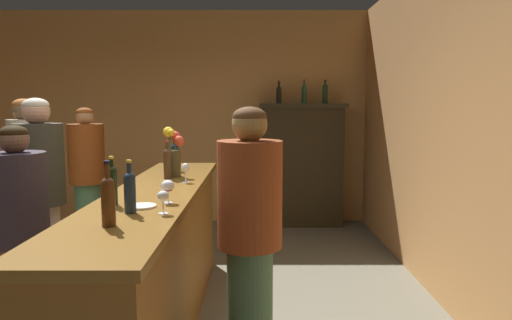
{
  "coord_description": "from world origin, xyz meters",
  "views": [
    {
      "loc": [
        1.16,
        -2.95,
        1.65
      ],
      "look_at": [
        1.15,
        0.68,
        1.22
      ],
      "focal_mm": 32.29,
      "sensor_mm": 36.0,
      "label": 1
    }
  ],
  "objects_px": {
    "bartender": "(251,237)",
    "wine_bottle_chardonnay": "(176,155)",
    "wine_bottle_syrah": "(110,198)",
    "wine_glass_rear": "(169,187)",
    "patron_near_entrance": "(89,177)",
    "patron_by_cabinet": "(42,197)",
    "patron_tall": "(21,234)",
    "bar_counter": "(158,263)",
    "wine_bottle_rose": "(169,162)",
    "display_bottle_midleft": "(306,93)",
    "patron_in_navy": "(30,184)",
    "wine_bottle_malbec": "(113,183)",
    "cheese_plate": "(143,206)",
    "display_cabinet": "(304,162)",
    "wine_glass_front": "(187,169)",
    "display_bottle_left": "(280,94)",
    "flower_arrangement": "(174,154)",
    "wine_bottle_riesling": "(131,190)",
    "wine_glass_mid": "(164,197)",
    "display_bottle_center": "(326,93)"
  },
  "relations": [
    {
      "from": "wine_bottle_syrah",
      "to": "wine_glass_mid",
      "type": "xyz_separation_m",
      "value": [
        0.21,
        0.26,
        -0.04
      ]
    },
    {
      "from": "patron_near_entrance",
      "to": "bartender",
      "type": "xyz_separation_m",
      "value": [
        1.78,
        -2.33,
        0.01
      ]
    },
    {
      "from": "patron_by_cabinet",
      "to": "wine_bottle_syrah",
      "type": "bearing_deg",
      "value": -24.28
    },
    {
      "from": "wine_bottle_riesling",
      "to": "display_bottle_midleft",
      "type": "height_order",
      "value": "display_bottle_midleft"
    },
    {
      "from": "wine_bottle_malbec",
      "to": "wine_bottle_rose",
      "type": "xyz_separation_m",
      "value": [
        0.14,
        0.99,
        0.01
      ]
    },
    {
      "from": "patron_near_entrance",
      "to": "bartender",
      "type": "distance_m",
      "value": 2.93
    },
    {
      "from": "bartender",
      "to": "wine_bottle_chardonnay",
      "type": "bearing_deg",
      "value": -55.01
    },
    {
      "from": "wine_bottle_chardonnay",
      "to": "wine_glass_rear",
      "type": "distance_m",
      "value": 1.44
    },
    {
      "from": "bar_counter",
      "to": "wine_bottle_malbec",
      "type": "bearing_deg",
      "value": -107.22
    },
    {
      "from": "wine_bottle_malbec",
      "to": "patron_in_navy",
      "type": "distance_m",
      "value": 1.76
    },
    {
      "from": "wine_bottle_syrah",
      "to": "patron_tall",
      "type": "relative_size",
      "value": 0.21
    },
    {
      "from": "bartender",
      "to": "wine_bottle_riesling",
      "type": "bearing_deg",
      "value": 18.47
    },
    {
      "from": "wine_glass_rear",
      "to": "display_bottle_midleft",
      "type": "distance_m",
      "value": 3.78
    },
    {
      "from": "patron_near_entrance",
      "to": "display_bottle_left",
      "type": "bearing_deg",
      "value": 112.95
    },
    {
      "from": "wine_bottle_syrah",
      "to": "patron_near_entrance",
      "type": "relative_size",
      "value": 0.2
    },
    {
      "from": "wine_glass_rear",
      "to": "cheese_plate",
      "type": "bearing_deg",
      "value": -138.6
    },
    {
      "from": "wine_bottle_syrah",
      "to": "cheese_plate",
      "type": "distance_m",
      "value": 0.45
    },
    {
      "from": "flower_arrangement",
      "to": "display_bottle_left",
      "type": "xyz_separation_m",
      "value": [
        1.0,
        2.46,
        0.56
      ]
    },
    {
      "from": "wine_bottle_riesling",
      "to": "cheese_plate",
      "type": "xyz_separation_m",
      "value": [
        0.03,
        0.15,
        -0.12
      ]
    },
    {
      "from": "wine_glass_front",
      "to": "wine_bottle_malbec",
      "type": "bearing_deg",
      "value": -111.08
    },
    {
      "from": "wine_glass_rear",
      "to": "bartender",
      "type": "relative_size",
      "value": 0.09
    },
    {
      "from": "wine_bottle_rose",
      "to": "display_bottle_center",
      "type": "distance_m",
      "value": 3.13
    },
    {
      "from": "wine_bottle_chardonnay",
      "to": "wine_glass_rear",
      "type": "height_order",
      "value": "wine_bottle_chardonnay"
    },
    {
      "from": "wine_bottle_rose",
      "to": "bar_counter",
      "type": "bearing_deg",
      "value": -89.42
    },
    {
      "from": "bar_counter",
      "to": "flower_arrangement",
      "type": "height_order",
      "value": "flower_arrangement"
    },
    {
      "from": "display_cabinet",
      "to": "display_bottle_left",
      "type": "xyz_separation_m",
      "value": [
        -0.33,
        -0.0,
        0.94
      ]
    },
    {
      "from": "wine_bottle_syrah",
      "to": "display_bottle_midleft",
      "type": "bearing_deg",
      "value": 71.34
    },
    {
      "from": "patron_by_cabinet",
      "to": "wine_bottle_chardonnay",
      "type": "bearing_deg",
      "value": 64.15
    },
    {
      "from": "patron_by_cabinet",
      "to": "display_bottle_left",
      "type": "bearing_deg",
      "value": 83.79
    },
    {
      "from": "display_cabinet",
      "to": "display_bottle_left",
      "type": "distance_m",
      "value": 0.99
    },
    {
      "from": "wine_bottle_syrah",
      "to": "display_bottle_center",
      "type": "bearing_deg",
      "value": 67.85
    },
    {
      "from": "wine_bottle_rose",
      "to": "wine_glass_front",
      "type": "height_order",
      "value": "wine_bottle_rose"
    },
    {
      "from": "wine_bottle_riesling",
      "to": "bar_counter",
      "type": "bearing_deg",
      "value": 91.48
    },
    {
      "from": "wine_bottle_syrah",
      "to": "wine_glass_rear",
      "type": "xyz_separation_m",
      "value": [
        0.19,
        0.54,
        -0.04
      ]
    },
    {
      "from": "wine_glass_rear",
      "to": "display_bottle_center",
      "type": "distance_m",
      "value": 3.88
    },
    {
      "from": "display_bottle_midleft",
      "to": "bar_counter",
      "type": "bearing_deg",
      "value": -113.68
    },
    {
      "from": "patron_in_navy",
      "to": "bartender",
      "type": "xyz_separation_m",
      "value": [
        1.98,
        -1.43,
        -0.06
      ]
    },
    {
      "from": "wine_bottle_malbec",
      "to": "flower_arrangement",
      "type": "height_order",
      "value": "flower_arrangement"
    },
    {
      "from": "patron_by_cabinet",
      "to": "patron_tall",
      "type": "distance_m",
      "value": 0.71
    },
    {
      "from": "patron_by_cabinet",
      "to": "bar_counter",
      "type": "bearing_deg",
      "value": 9.16
    },
    {
      "from": "wine_bottle_malbec",
      "to": "bartender",
      "type": "distance_m",
      "value": 0.88
    },
    {
      "from": "wine_glass_rear",
      "to": "flower_arrangement",
      "type": "distance_m",
      "value": 1.09
    },
    {
      "from": "bar_counter",
      "to": "patron_near_entrance",
      "type": "distance_m",
      "value": 2.08
    },
    {
      "from": "wine_bottle_chardonnay",
      "to": "display_bottle_center",
      "type": "relative_size",
      "value": 1.0
    },
    {
      "from": "wine_bottle_rose",
      "to": "flower_arrangement",
      "type": "bearing_deg",
      "value": 81.17
    },
    {
      "from": "display_cabinet",
      "to": "wine_glass_front",
      "type": "distance_m",
      "value": 3.02
    },
    {
      "from": "display_bottle_midleft",
      "to": "patron_in_navy",
      "type": "relative_size",
      "value": 0.19
    },
    {
      "from": "display_bottle_left",
      "to": "cheese_plate",
      "type": "bearing_deg",
      "value": -105.0
    },
    {
      "from": "bar_counter",
      "to": "wine_glass_mid",
      "type": "distance_m",
      "value": 0.96
    },
    {
      "from": "display_bottle_left",
      "to": "wine_glass_mid",
      "type": "bearing_deg",
      "value": -102.1
    }
  ]
}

